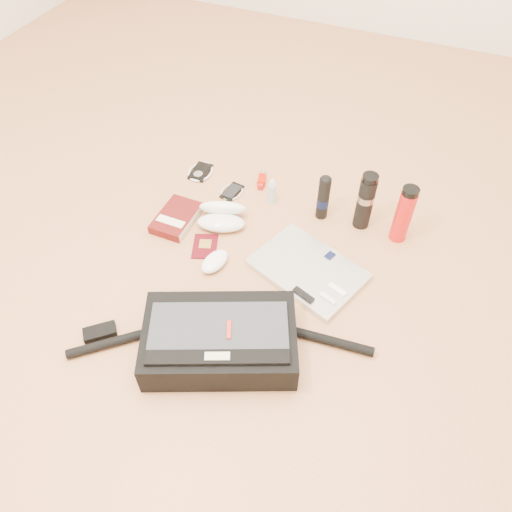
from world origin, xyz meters
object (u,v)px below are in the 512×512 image
(laptop, at_px, (308,270))
(thermos_red, at_px, (404,214))
(messenger_bag, at_px, (219,340))
(book, at_px, (177,218))
(thermos_black, at_px, (365,201))

(laptop, bearing_deg, thermos_red, 69.61)
(messenger_bag, xyz_separation_m, laptop, (0.15, 0.40, -0.05))
(book, bearing_deg, messenger_bag, -47.95)
(laptop, relative_size, book, 2.16)
(book, bearing_deg, thermos_red, 17.53)
(messenger_bag, bearing_deg, thermos_red, 36.48)
(laptop, xyz_separation_m, book, (-0.54, 0.05, 0.01))
(messenger_bag, height_order, thermos_red, thermos_red)
(laptop, distance_m, thermos_red, 0.40)
(thermos_black, bearing_deg, thermos_red, -5.61)
(thermos_red, bearing_deg, laptop, -131.08)
(book, xyz_separation_m, thermos_black, (0.65, 0.25, 0.10))
(messenger_bag, bearing_deg, laptop, 46.11)
(thermos_black, distance_m, thermos_red, 0.14)
(book, bearing_deg, laptop, -4.30)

